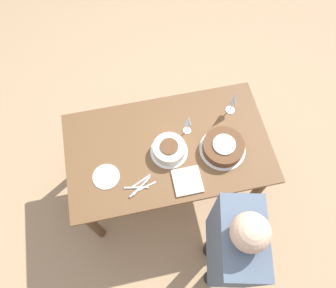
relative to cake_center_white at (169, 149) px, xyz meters
name	(u,v)px	position (x,y,z in m)	size (l,w,h in m)	color
ground_plane	(168,181)	(0.00, 0.04, -0.82)	(12.00, 12.00, 0.00)	tan
dining_table	(168,153)	(0.00, 0.04, -0.17)	(1.49, 0.86, 0.77)	brown
cake_center_white	(169,149)	(0.00, 0.00, 0.00)	(0.27, 0.27, 0.10)	white
cake_front_chocolate	(223,147)	(0.39, -0.06, 0.00)	(0.34, 0.34, 0.09)	white
wine_glass_near	(188,121)	(0.17, 0.14, 0.11)	(0.06, 0.06, 0.22)	silver
wine_glass_far	(234,99)	(0.54, 0.25, 0.11)	(0.07, 0.07, 0.24)	silver
dessert_plate_left	(106,177)	(-0.47, -0.10, -0.04)	(0.19, 0.19, 0.01)	silver
fork_pile	(140,186)	(-0.24, -0.22, -0.04)	(0.23, 0.14, 0.01)	silver
napkin_stack	(187,181)	(0.08, -0.25, -0.04)	(0.20, 0.20, 0.02)	silver
person_cutting	(229,249)	(0.20, -0.76, 0.15)	(0.31, 0.44, 1.61)	#232328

